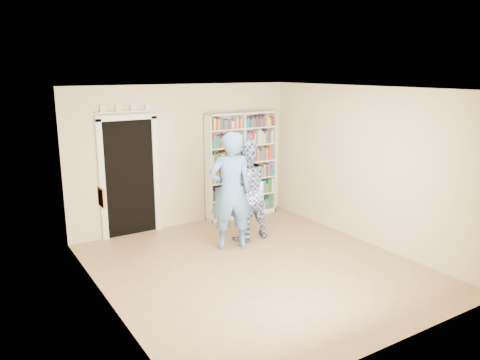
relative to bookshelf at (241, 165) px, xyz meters
The scene contains 11 objects.
floor 2.84m from the bookshelf, 116.96° to the right, with size 5.00×5.00×0.00m, color olive.
ceiling 3.09m from the bookshelf, 116.96° to the right, with size 5.00×5.00×0.00m, color white.
wall_back 1.23m from the bookshelf, behind, with size 4.50×4.50×0.00m, color beige.
wall_left 4.17m from the bookshelf, 145.74° to the right, with size 5.00×5.00×0.00m, color beige.
wall_right 2.59m from the bookshelf, 65.71° to the right, with size 5.00×5.00×0.00m, color beige.
bookshelf is the anchor object (origin of this frame).
doorway 2.30m from the bookshelf, behind, with size 1.10×0.08×2.43m.
wall_art 4.05m from the bookshelf, 147.93° to the right, with size 0.03×0.25×0.25m, color brown.
man_blue 1.80m from the bookshelf, 127.73° to the right, with size 0.73×0.48×1.99m, color #5787C2.
man_plaid 1.36m from the bookshelf, 119.28° to the right, with size 0.87×0.68×1.80m, color navy.
paper_sheet 1.45m from the bookshelf, 110.73° to the right, with size 0.20×0.01×0.28m, color white.
Camera 1 is at (-3.75, -5.52, 2.97)m, focal length 35.00 mm.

